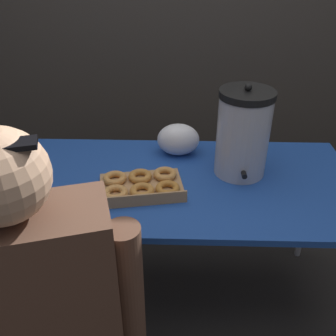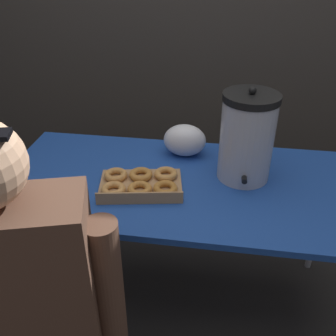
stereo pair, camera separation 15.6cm
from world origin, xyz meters
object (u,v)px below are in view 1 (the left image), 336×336
(cell_phone, at_px, (36,204))
(person_seated, at_px, (45,332))
(donut_box, at_px, (142,185))
(coffee_urn, at_px, (244,133))

(cell_phone, relative_size, person_seated, 0.13)
(donut_box, relative_size, cell_phone, 2.26)
(cell_phone, bearing_deg, coffee_urn, 31.56)
(person_seated, bearing_deg, cell_phone, -87.46)
(coffee_urn, height_order, person_seated, person_seated)
(donut_box, relative_size, person_seated, 0.29)
(coffee_urn, relative_size, cell_phone, 2.44)
(coffee_urn, distance_m, person_seated, 1.03)
(cell_phone, bearing_deg, donut_box, 29.55)
(donut_box, distance_m, coffee_urn, 0.47)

